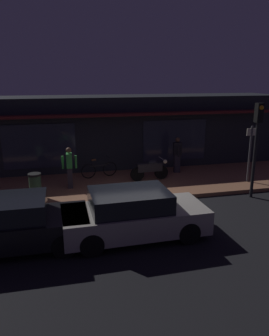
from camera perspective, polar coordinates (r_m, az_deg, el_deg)
name	(u,v)px	position (r m, az deg, el deg)	size (l,w,h in m)	color
ground_plane	(135,214)	(11.37, 0.01, -7.94)	(60.00, 60.00, 0.00)	black
sidewalk_slab	(118,185)	(14.10, -2.81, -2.94)	(18.00, 4.00, 0.15)	brown
storefront_building	(106,132)	(16.94, -5.00, 6.17)	(18.00, 3.30, 3.60)	black
motorcycle	(150,169)	(14.40, 2.72, -0.16)	(1.70, 0.55, 0.97)	black
bicycle_parked	(99,169)	(14.91, -6.08, -0.24)	(1.64, 0.45, 0.91)	black
person_photographer	(70,167)	(13.53, -11.11, 0.21)	(0.61, 0.39, 1.67)	#28232D
person_bystander	(177,154)	(15.60, 7.36, 2.39)	(0.40, 0.62, 1.67)	#28232D
sign_post	(250,151)	(14.79, 19.25, 2.85)	(0.44, 0.09, 2.40)	#47474C
trash_bin	(35,185)	(12.84, -16.71, -2.88)	(0.48, 0.48, 0.93)	#2D4C33
traffic_light_pole	(257,134)	(13.09, 20.32, 5.53)	(0.24, 0.33, 3.60)	black
parked_car_near	(9,224)	(9.59, -20.76, -9.03)	(4.12, 1.81, 1.42)	black
parked_car_far	(133,214)	(9.58, -0.23, -7.97)	(4.14, 1.85, 1.42)	black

